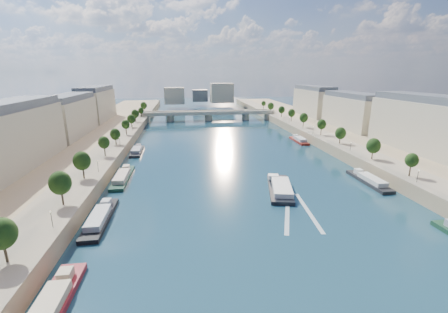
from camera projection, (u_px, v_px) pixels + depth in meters
name	position (u px, v px, depth m)	size (l,w,h in m)	color
ground	(230.00, 157.00, 143.87)	(700.00, 700.00, 0.00)	#0C2735
quay_left	(71.00, 158.00, 133.62)	(44.00, 520.00, 5.00)	#9E8460
quay_right	(369.00, 147.00, 152.76)	(44.00, 520.00, 5.00)	#9E8460
pave_left	(106.00, 151.00, 134.92)	(14.00, 520.00, 0.10)	gray
pave_right	(342.00, 143.00, 150.07)	(14.00, 520.00, 0.10)	gray
trees_left	(110.00, 139.00, 135.62)	(4.80, 268.80, 8.26)	#382B1E
trees_right	(330.00, 129.00, 157.86)	(4.80, 268.80, 8.26)	#382B1E
lamps_left	(110.00, 151.00, 125.25)	(0.36, 200.36, 4.28)	black
lamps_right	(330.00, 136.00, 153.50)	(0.36, 200.36, 4.28)	black
buildings_left	(47.00, 123.00, 139.54)	(16.00, 226.00, 23.20)	#BBAD8F
buildings_right	(381.00, 116.00, 162.13)	(16.00, 226.00, 23.20)	#BBAD8F
skyline	(203.00, 94.00, 349.53)	(79.00, 42.00, 22.00)	#BBAD8F
bridge	(209.00, 114.00, 252.95)	(112.00, 12.00, 8.15)	#C1B79E
tour_barge	(280.00, 188.00, 103.35)	(12.95, 26.57, 3.63)	black
wake	(298.00, 212.00, 87.72)	(13.45, 25.98, 0.04)	silver
moored_barges_left	(114.00, 194.00, 98.58)	(5.00, 128.17, 3.60)	maroon
moored_barges_right	(395.00, 196.00, 96.98)	(5.00, 162.01, 3.60)	black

